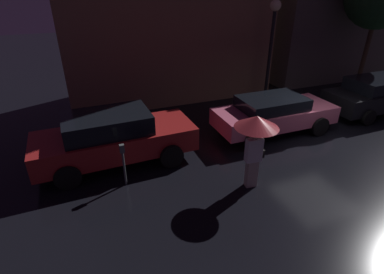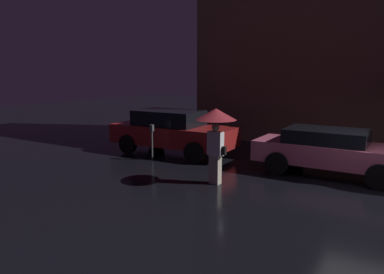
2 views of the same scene
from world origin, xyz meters
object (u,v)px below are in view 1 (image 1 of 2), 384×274
Objects in this scene: parked_car_pink at (274,113)px; parked_car_black at (378,94)px; parking_meter at (123,160)px; street_lamp_near at (273,31)px; pedestrian_with_umbrella at (256,131)px; parked_car_red at (114,137)px.

parked_car_black is at bearing 0.21° from parked_car_pink.
parked_car_black reaches higher than parking_meter.
street_lamp_near is at bearing 29.69° from parking_meter.
parked_car_pink is 3.63m from pedestrian_with_umbrella.
parked_car_red is 4.12m from pedestrian_with_umbrella.
pedestrian_with_umbrella reaches higher than parked_car_pink.
pedestrian_with_umbrella is 1.67× the size of parking_meter.
parked_car_pink is at bearing -128.34° from pedestrian_with_umbrella.
street_lamp_near reaches higher than pedestrian_with_umbrella.
street_lamp_near is (-3.56, 2.76, 2.30)m from parked_car_black.
street_lamp_near reaches higher than parked_car_pink.
pedestrian_with_umbrella is at bearing -133.95° from parked_car_pink.
parked_car_red is 1.27m from parking_meter.
street_lamp_near is at bearing 19.75° from parked_car_red.
parked_car_black is 1.08× the size of street_lamp_near.
parked_car_pink reaches higher than parking_meter.
parking_meter is (-5.53, -1.25, 0.03)m from parked_car_pink.
parked_car_red reaches higher than parking_meter.
pedestrian_with_umbrella is at bearing -126.86° from street_lamp_near.
parking_meter is at bearing -173.41° from parked_car_black.
parked_car_pink is 3.95m from street_lamp_near.
pedestrian_with_umbrella reaches higher than parked_car_red.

